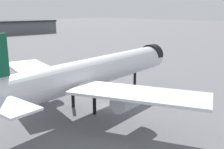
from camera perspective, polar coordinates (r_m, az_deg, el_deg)
The scene contains 2 objects.
ground at distance 60.02m, azimuth -1.53°, elevation -6.76°, with size 900.00×900.00×0.00m, color slate.
airliner_near_gate at distance 57.14m, azimuth -4.64°, elevation 0.26°, with size 59.96×54.54×17.58m.
Camera 1 is at (-40.10, -39.36, 21.09)m, focal length 42.80 mm.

